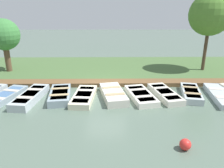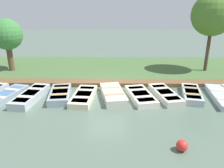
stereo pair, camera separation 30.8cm
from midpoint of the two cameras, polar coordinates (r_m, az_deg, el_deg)
name	(u,v)px [view 2 (the right image)]	position (r m, az deg, el deg)	size (l,w,h in m)	color
ground_plane	(106,92)	(13.36, -1.00, -2.01)	(80.00, 80.00, 0.00)	#566B5B
shore_bank	(108,69)	(18.08, -0.54, 4.05)	(8.00, 24.00, 0.19)	#476638
dock_walkway	(106,83)	(14.50, -0.86, 0.30)	(1.00, 23.12, 0.27)	brown
rowboat_1	(5,96)	(13.64, -25.49, -2.76)	(3.24, 1.70, 0.34)	#8C9EA8
rowboat_2	(31,96)	(12.92, -19.80, -2.93)	(3.24, 1.32, 0.44)	#B2BCC1
rowboat_3	(60,94)	(12.69, -12.70, -2.64)	(2.79, 1.45, 0.43)	#8C9EA8
rowboat_4	(84,96)	(12.35, -6.69, -3.15)	(2.99, 1.32, 0.34)	beige
rowboat_5	(113,94)	(12.40, 0.96, -2.63)	(3.07, 1.65, 0.44)	beige
rowboat_6	(141,96)	(12.43, 8.18, -3.04)	(3.01, 1.68, 0.35)	silver
rowboat_7	(165,94)	(12.88, 14.35, -2.61)	(3.09, 1.58, 0.36)	beige
rowboat_8	(192,94)	(13.39, 20.70, -2.41)	(2.88, 1.52, 0.38)	#B2BCC1
rowboat_9	(222,97)	(13.72, 27.28, -2.93)	(3.52, 1.47, 0.34)	#B2BCC1
buoy	(182,146)	(8.51, 18.85, -14.98)	(0.42, 0.42, 0.42)	red
park_tree_far_left	(7,35)	(18.46, -25.36, 11.48)	(2.32, 2.32, 4.13)	brown
park_tree_left	(213,15)	(18.18, 25.32, 16.04)	(3.09, 3.09, 5.93)	#4C3828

